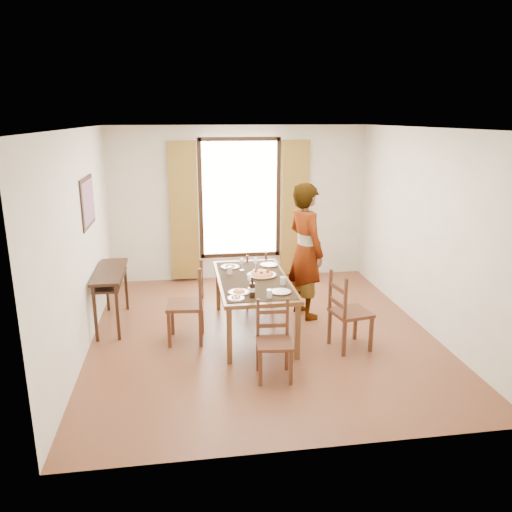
{
  "coord_description": "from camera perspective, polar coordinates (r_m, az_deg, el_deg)",
  "views": [
    {
      "loc": [
        -1.01,
        -6.17,
        2.84
      ],
      "look_at": [
        -0.03,
        0.31,
        1.0
      ],
      "focal_mm": 35.0,
      "sensor_mm": 36.0,
      "label": 1
    }
  ],
  "objects": [
    {
      "name": "chair_south",
      "position": [
        5.63,
        2.05,
        -9.89
      ],
      "size": [
        0.42,
        0.42,
        0.88
      ],
      "rotation": [
        0.0,
        0.0,
        -0.07
      ],
      "color": "#522A1B",
      "rests_on": "ground"
    },
    {
      "name": "tumbler_b",
      "position": [
        6.84,
        -3.04,
        -1.64
      ],
      "size": [
        0.07,
        0.07,
        0.1
      ],
      "primitive_type": "cylinder",
      "color": "silver",
      "rests_on": "dining_table"
    },
    {
      "name": "tumbler_c",
      "position": [
        5.94,
        1.55,
        -4.33
      ],
      "size": [
        0.07,
        0.07,
        0.1
      ],
      "primitive_type": "cylinder",
      "color": "silver",
      "rests_on": "dining_table"
    },
    {
      "name": "ground",
      "position": [
        6.87,
        0.67,
        -8.73
      ],
      "size": [
        5.0,
        5.0,
        0.0
      ],
      "primitive_type": "plane",
      "color": "#472316",
      "rests_on": "ground"
    },
    {
      "name": "dining_table",
      "position": [
        6.66,
        -0.32,
        -3.14
      ],
      "size": [
        0.94,
        1.86,
        0.76
      ],
      "color": "brown",
      "rests_on": "ground"
    },
    {
      "name": "tumbler_a",
      "position": [
        6.41,
        3.07,
        -2.83
      ],
      "size": [
        0.07,
        0.07,
        0.1
      ],
      "primitive_type": "cylinder",
      "color": "silver",
      "rests_on": "dining_table"
    },
    {
      "name": "caprese_plate",
      "position": [
        5.92,
        -2.31,
        -4.74
      ],
      "size": [
        0.2,
        0.2,
        0.04
      ],
      "primitive_type": null,
      "color": "silver",
      "rests_on": "dining_table"
    },
    {
      "name": "man",
      "position": [
        7.17,
        5.7,
        0.56
      ],
      "size": [
        0.99,
        0.9,
        1.96
      ],
      "primitive_type": "imported",
      "rotation": [
        0.0,
        0.0,
        1.89
      ],
      "color": "#96989E",
      "rests_on": "ground"
    },
    {
      "name": "wine_glass_b",
      "position": [
        6.98,
        -0.04,
        -0.9
      ],
      "size": [
        0.08,
        0.08,
        0.18
      ],
      "primitive_type": null,
      "color": "white",
      "rests_on": "dining_table"
    },
    {
      "name": "wine_glass_c",
      "position": [
        6.97,
        -1.6,
        -0.93
      ],
      "size": [
        0.08,
        0.08,
        0.18
      ],
      "primitive_type": null,
      "color": "white",
      "rests_on": "dining_table"
    },
    {
      "name": "room_shell",
      "position": [
        6.51,
        0.49,
        4.19
      ],
      "size": [
        4.6,
        5.1,
        2.74
      ],
      "color": "silver",
      "rests_on": "ground"
    },
    {
      "name": "console_table",
      "position": [
        7.18,
        -16.33,
        -2.44
      ],
      "size": [
        0.38,
        1.2,
        0.8
      ],
      "color": "#341D11",
      "rests_on": "ground"
    },
    {
      "name": "chair_east",
      "position": [
        6.37,
        10.49,
        -6.49
      ],
      "size": [
        0.52,
        0.52,
        1.0
      ],
      "rotation": [
        0.0,
        0.0,
        1.77
      ],
      "color": "#522A1B",
      "rests_on": "ground"
    },
    {
      "name": "chair_west",
      "position": [
        6.52,
        -7.74,
        -5.64
      ],
      "size": [
        0.5,
        0.5,
        1.04
      ],
      "rotation": [
        0.0,
        0.0,
        -1.66
      ],
      "color": "#522A1B",
      "rests_on": "ground"
    },
    {
      "name": "plate_nw",
      "position": [
        7.12,
        -2.98,
        -1.12
      ],
      "size": [
        0.27,
        0.27,
        0.05
      ],
      "primitive_type": null,
      "color": "silver",
      "rests_on": "dining_table"
    },
    {
      "name": "wine_glass_a",
      "position": [
        6.24,
        -0.66,
        -2.92
      ],
      "size": [
        0.08,
        0.08,
        0.18
      ],
      "primitive_type": null,
      "color": "white",
      "rests_on": "dining_table"
    },
    {
      "name": "plate_se",
      "position": [
        6.12,
        2.87,
        -3.96
      ],
      "size": [
        0.27,
        0.27,
        0.05
      ],
      "primitive_type": null,
      "color": "silver",
      "rests_on": "dining_table"
    },
    {
      "name": "chair_north",
      "position": [
        7.7,
        -0.43,
        -2.82
      ],
      "size": [
        0.49,
        0.49,
        0.85
      ],
      "rotation": [
        0.0,
        0.0,
        3.51
      ],
      "color": "#522A1B",
      "rests_on": "ground"
    },
    {
      "name": "plate_sw",
      "position": [
        6.1,
        -1.96,
        -4.02
      ],
      "size": [
        0.27,
        0.27,
        0.05
      ],
      "primitive_type": null,
      "color": "silver",
      "rests_on": "dining_table"
    },
    {
      "name": "pasta_platter",
      "position": [
        6.73,
        0.67,
        -1.9
      ],
      "size": [
        0.4,
        0.4,
        0.1
      ],
      "primitive_type": null,
      "color": "red",
      "rests_on": "dining_table"
    },
    {
      "name": "plate_ne",
      "position": [
        7.21,
        1.52,
        -0.89
      ],
      "size": [
        0.27,
        0.27,
        0.05
      ],
      "primitive_type": null,
      "color": "silver",
      "rests_on": "dining_table"
    },
    {
      "name": "wine_bottle",
      "position": [
        5.92,
        -0.43,
        -3.63
      ],
      "size": [
        0.07,
        0.07,
        0.25
      ],
      "primitive_type": null,
      "color": "black",
      "rests_on": "dining_table"
    }
  ]
}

